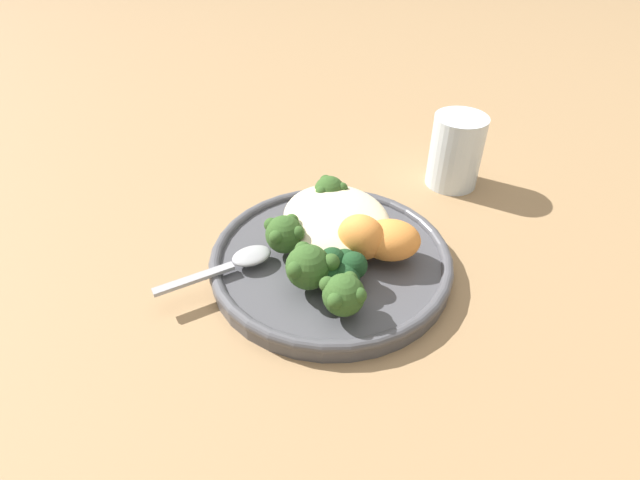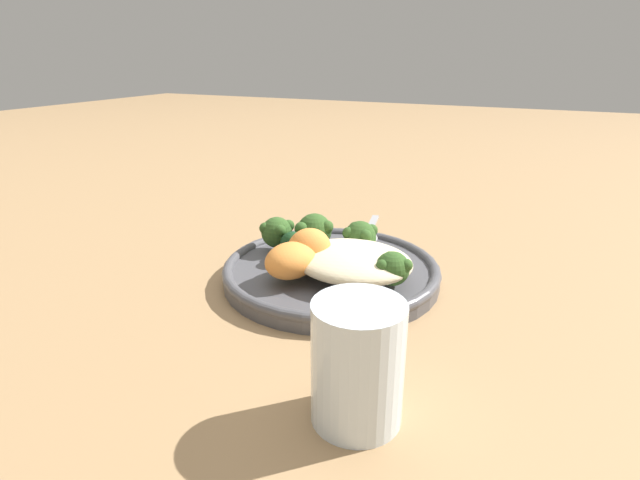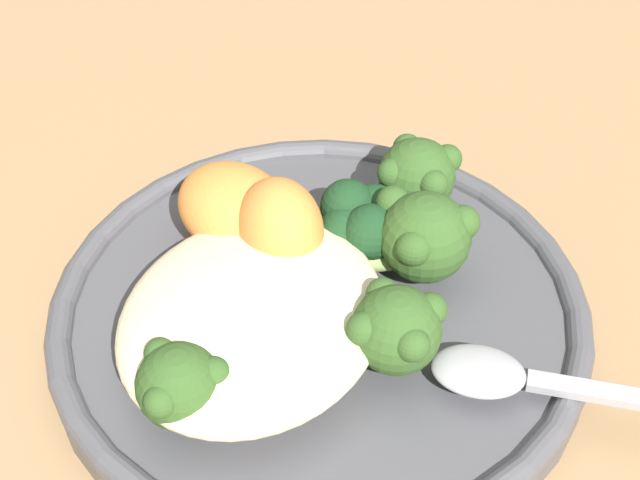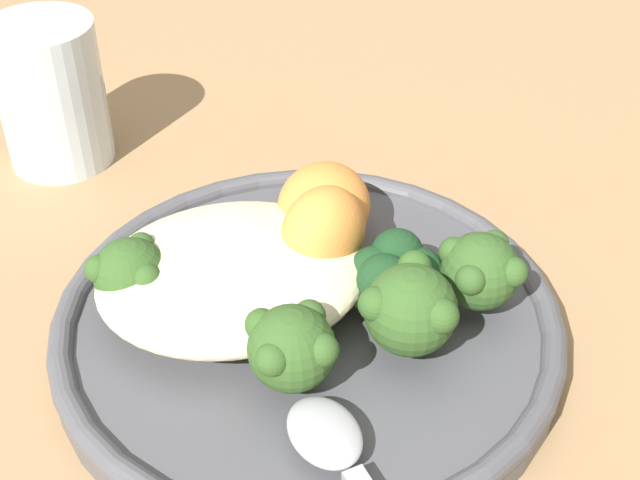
# 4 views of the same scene
# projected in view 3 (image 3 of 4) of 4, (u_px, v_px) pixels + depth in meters

# --- Properties ---
(ground_plane) EXTENTS (4.00, 4.00, 0.00)m
(ground_plane) POSITION_uv_depth(u_px,v_px,m) (352.00, 346.00, 0.49)
(ground_plane) COLOR #9E7A51
(plate) EXTENTS (0.24, 0.24, 0.02)m
(plate) POSITION_uv_depth(u_px,v_px,m) (317.00, 322.00, 0.48)
(plate) COLOR #4C4C51
(plate) RESTS_ON ground_plane
(quinoa_mound) EXTENTS (0.13, 0.11, 0.03)m
(quinoa_mound) POSITION_uv_depth(u_px,v_px,m) (252.00, 318.00, 0.45)
(quinoa_mound) COLOR beige
(quinoa_mound) RESTS_ON plate
(broccoli_stalk_0) EXTENTS (0.12, 0.04, 0.04)m
(broccoli_stalk_0) POSITION_uv_depth(u_px,v_px,m) (202.00, 361.00, 0.43)
(broccoli_stalk_0) COLOR #9EBC66
(broccoli_stalk_0) RESTS_ON plate
(broccoli_stalk_1) EXTENTS (0.07, 0.11, 0.04)m
(broccoli_stalk_1) POSITION_uv_depth(u_px,v_px,m) (368.00, 310.00, 0.45)
(broccoli_stalk_1) COLOR #9EBC66
(broccoli_stalk_1) RESTS_ON plate
(broccoli_stalk_2) EXTENTS (0.06, 0.10, 0.04)m
(broccoli_stalk_2) POSITION_uv_depth(u_px,v_px,m) (413.00, 239.00, 0.48)
(broccoli_stalk_2) COLOR #9EBC66
(broccoli_stalk_2) RESTS_ON plate
(broccoli_stalk_3) EXTENTS (0.10, 0.07, 0.04)m
(broccoli_stalk_3) POSITION_uv_depth(u_px,v_px,m) (400.00, 188.00, 0.51)
(broccoli_stalk_3) COLOR #9EBC66
(broccoli_stalk_3) RESTS_ON plate
(sweet_potato_chunk_0) EXTENTS (0.06, 0.06, 0.05)m
(sweet_potato_chunk_0) POSITION_uv_depth(u_px,v_px,m) (280.00, 228.00, 0.48)
(sweet_potato_chunk_0) COLOR orange
(sweet_potato_chunk_0) RESTS_ON plate
(sweet_potato_chunk_1) EXTENTS (0.07, 0.07, 0.04)m
(sweet_potato_chunk_1) POSITION_uv_depth(u_px,v_px,m) (235.00, 209.00, 0.49)
(sweet_potato_chunk_1) COLOR orange
(sweet_potato_chunk_1) RESTS_ON plate
(kale_tuft) EXTENTS (0.05, 0.05, 0.03)m
(kale_tuft) POSITION_uv_depth(u_px,v_px,m) (365.00, 222.00, 0.49)
(kale_tuft) COLOR #193D1E
(kale_tuft) RESTS_ON plate
(spoon) EXTENTS (0.04, 0.12, 0.01)m
(spoon) POSITION_uv_depth(u_px,v_px,m) (509.00, 377.00, 0.44)
(spoon) COLOR #A3A3A8
(spoon) RESTS_ON plate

